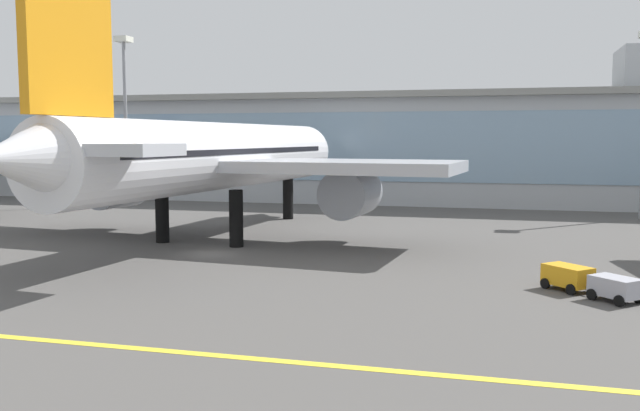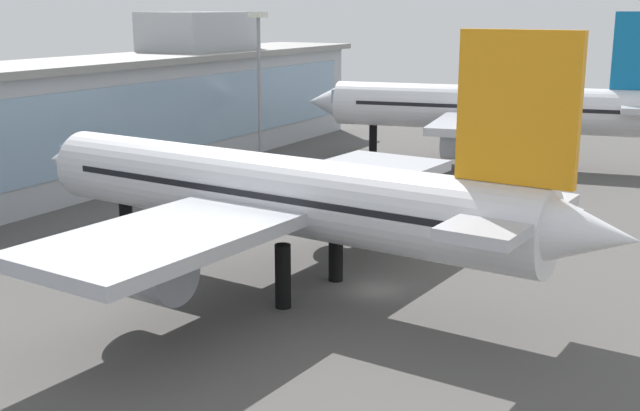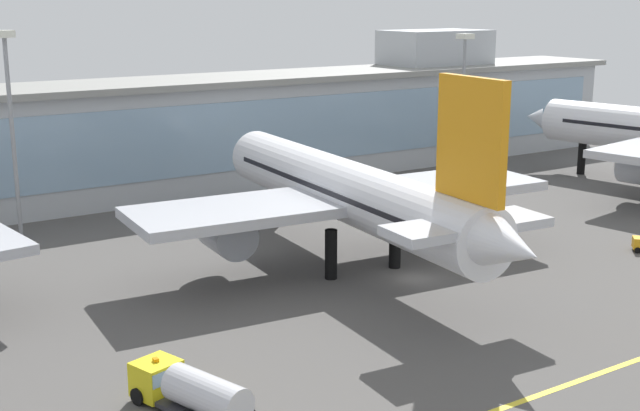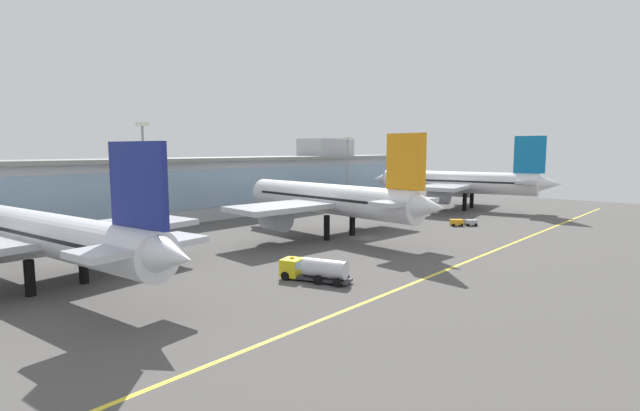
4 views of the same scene
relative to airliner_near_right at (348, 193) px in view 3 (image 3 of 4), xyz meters
name	(u,v)px [view 3 (image 3 of 4)]	position (x,y,z in m)	size (l,w,h in m)	color
ground_plane	(414,279)	(2.48, -6.78, -6.89)	(197.07, 197.07, 0.00)	#514F4C
taxiway_centreline_stripe	(621,366)	(2.48, -28.78, -6.88)	(157.65, 0.50, 0.01)	yellow
terminal_building	(206,130)	(4.06, 37.92, 0.70)	(143.76, 14.00, 19.53)	#ADB2B7
airliner_near_right	(348,193)	(0.00, 0.00, 0.00)	(41.06, 50.10, 18.83)	black
fuel_tanker_truck	(188,390)	(-24.87, -18.90, -5.38)	(5.10, 9.36, 2.90)	black
apron_light_mast_west	(10,103)	(-23.32, 25.24, 7.23)	(1.80, 1.80, 21.23)	gray
apron_light_mast_centre	(464,81)	(37.43, 25.40, 6.32)	(1.80, 1.80, 19.61)	gray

